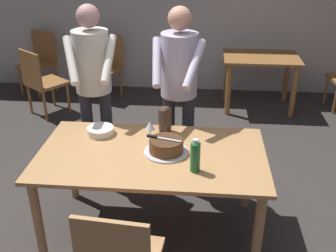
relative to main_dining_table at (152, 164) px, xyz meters
The scene contains 14 objects.
ground_plane 0.65m from the main_dining_table, ahead, with size 14.00×14.00×0.00m, color #383330.
main_dining_table is the anchor object (origin of this frame).
cake_on_platter 0.19m from the main_dining_table, ahead, with size 0.34×0.34×0.11m.
cake_knife 0.22m from the main_dining_table, 40.77° to the left, with size 0.27×0.09×0.02m.
plate_stack 0.55m from the main_dining_table, 149.58° to the left, with size 0.22×0.22×0.06m.
wine_glass_near 0.32m from the main_dining_table, 99.83° to the left, with size 0.08×0.08×0.14m.
water_bottle 0.45m from the main_dining_table, 33.54° to the right, with size 0.07×0.07×0.25m.
hurricane_lamp 0.42m from the main_dining_table, 79.48° to the left, with size 0.11×0.11×0.21m.
person_cutting_cake 0.83m from the main_dining_table, 77.14° to the left, with size 0.46×0.57×1.72m.
person_standing_beside 1.04m from the main_dining_table, 130.40° to the left, with size 0.46×0.57×1.72m.
background_table 2.93m from the main_dining_table, 67.09° to the left, with size 1.00×0.70×0.74m.
background_chair_1 3.12m from the main_dining_table, 109.78° to the left, with size 0.55×0.55×0.90m.
background_chair_2 2.80m from the main_dining_table, 128.45° to the left, with size 0.62×0.62×0.90m.
background_chair_3 3.69m from the main_dining_table, 124.51° to the left, with size 0.58×0.58×0.90m.
Camera 1 is at (0.36, -2.62, 2.29)m, focal length 43.02 mm.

